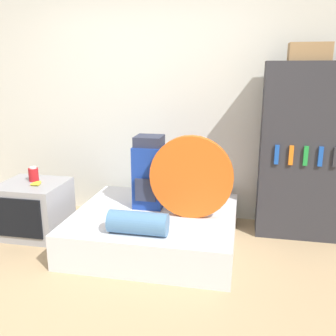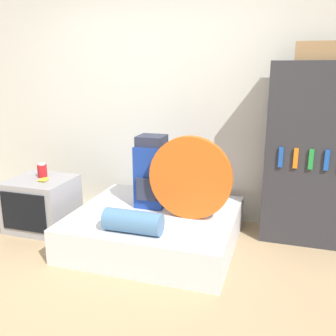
{
  "view_description": "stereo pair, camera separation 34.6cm",
  "coord_description": "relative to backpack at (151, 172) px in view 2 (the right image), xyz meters",
  "views": [
    {
      "loc": [
        1.01,
        -2.43,
        1.67
      ],
      "look_at": [
        0.34,
        0.85,
        0.78
      ],
      "focal_mm": 40.0,
      "sensor_mm": 36.0,
      "label": 1
    },
    {
      "loc": [
        1.35,
        -2.34,
        1.67
      ],
      "look_at": [
        0.34,
        0.85,
        0.78
      ],
      "focal_mm": 40.0,
      "sensor_mm": 36.0,
      "label": 2
    }
  ],
  "objects": [
    {
      "name": "ground_plane",
      "position": [
        -0.11,
        -1.02,
        -0.67
      ],
      "size": [
        16.0,
        16.0,
        0.0
      ],
      "primitive_type": "plane",
      "color": "tan"
    },
    {
      "name": "wall_back",
      "position": [
        -0.11,
        0.67,
        0.63
      ],
      "size": [
        8.0,
        0.05,
        2.6
      ],
      "color": "silver",
      "rests_on": "ground_plane"
    },
    {
      "name": "bed",
      "position": [
        0.1,
        -0.16,
        -0.51
      ],
      "size": [
        1.53,
        1.41,
        0.33
      ],
      "color": "silver",
      "rests_on": "ground_plane"
    },
    {
      "name": "backpack",
      "position": [
        0.0,
        0.0,
        0.0
      ],
      "size": [
        0.29,
        0.31,
        0.71
      ],
      "color": "navy",
      "rests_on": "bed"
    },
    {
      "name": "tent_bag",
      "position": [
        0.45,
        -0.2,
        0.04
      ],
      "size": [
        0.77,
        0.08,
        0.77
      ],
      "color": "#E05B19",
      "rests_on": "bed"
    },
    {
      "name": "sleeping_roll",
      "position": [
        0.07,
        -0.66,
        -0.25
      ],
      "size": [
        0.5,
        0.19,
        0.19
      ],
      "color": "teal",
      "rests_on": "bed"
    },
    {
      "name": "television",
      "position": [
        -1.19,
        -0.18,
        -0.4
      ],
      "size": [
        0.64,
        0.61,
        0.54
      ],
      "color": "#939399",
      "rests_on": "ground_plane"
    },
    {
      "name": "canister",
      "position": [
        -1.2,
        -0.1,
        -0.06
      ],
      "size": [
        0.1,
        0.1,
        0.15
      ],
      "color": "#B2191E",
      "rests_on": "television"
    },
    {
      "name": "banana_bunch",
      "position": [
        -1.1,
        -0.21,
        -0.11
      ],
      "size": [
        0.11,
        0.14,
        0.03
      ],
      "color": "yellow",
      "rests_on": "television"
    },
    {
      "name": "bookshelf",
      "position": [
        1.48,
        0.37,
        0.2
      ],
      "size": [
        0.82,
        0.4,
        1.74
      ],
      "color": "#2D2D33",
      "rests_on": "ground_plane"
    },
    {
      "name": "cardboard_box",
      "position": [
        1.45,
        0.35,
        1.15
      ],
      "size": [
        0.37,
        0.22,
        0.16
      ],
      "color": "#99754C",
      "rests_on": "bookshelf"
    }
  ]
}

